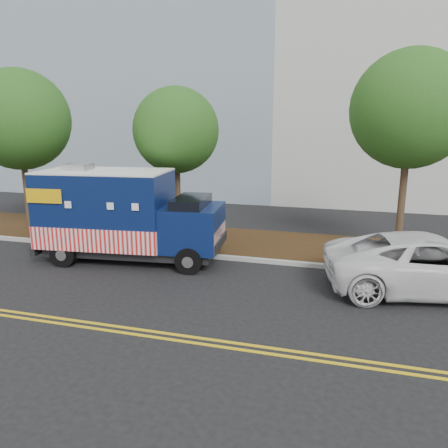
# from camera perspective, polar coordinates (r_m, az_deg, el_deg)

# --- Properties ---
(ground) EXTENTS (120.00, 120.00, 0.00)m
(ground) POSITION_cam_1_polar(r_m,az_deg,el_deg) (15.40, -9.19, -5.44)
(ground) COLOR black
(ground) RESTS_ON ground
(curb) EXTENTS (120.00, 0.18, 0.15)m
(curb) POSITION_cam_1_polar(r_m,az_deg,el_deg) (16.59, -7.16, -3.72)
(curb) COLOR #9E9E99
(curb) RESTS_ON ground
(mulch_strip) EXTENTS (120.00, 4.00, 0.15)m
(mulch_strip) POSITION_cam_1_polar(r_m,az_deg,el_deg) (18.46, -4.63, -1.90)
(mulch_strip) COLOR black
(mulch_strip) RESTS_ON ground
(centerline_near) EXTENTS (120.00, 0.10, 0.01)m
(centerline_near) POSITION_cam_1_polar(r_m,az_deg,el_deg) (11.82, -18.51, -11.92)
(centerline_near) COLOR gold
(centerline_near) RESTS_ON ground
(centerline_far) EXTENTS (120.00, 0.10, 0.01)m
(centerline_far) POSITION_cam_1_polar(r_m,az_deg,el_deg) (11.63, -19.21, -12.39)
(centerline_far) COLOR gold
(centerline_far) RESTS_ON ground
(tree_a) EXTENTS (4.28, 4.28, 7.10)m
(tree_a) POSITION_cam_1_polar(r_m,az_deg,el_deg) (21.11, -25.17, 12.20)
(tree_a) COLOR #38281C
(tree_a) RESTS_ON ground
(tree_b) EXTENTS (3.46, 3.46, 6.27)m
(tree_b) POSITION_cam_1_polar(r_m,az_deg,el_deg) (18.09, -6.28, 12.03)
(tree_b) COLOR #38281C
(tree_b) RESTS_ON ground
(tree_c) EXTENTS (4.08, 4.08, 7.33)m
(tree_c) POSITION_cam_1_polar(r_m,az_deg,el_deg) (16.74, 23.17, 13.57)
(tree_c) COLOR #38281C
(tree_c) RESTS_ON ground
(sign_post) EXTENTS (0.06, 0.06, 2.40)m
(sign_post) POSITION_cam_1_polar(r_m,az_deg,el_deg) (18.02, -14.50, 1.03)
(sign_post) COLOR #473828
(sign_post) RESTS_ON ground
(food_truck) EXTENTS (6.76, 3.12, 3.44)m
(food_truck) POSITION_cam_1_polar(r_m,az_deg,el_deg) (15.92, -13.20, 0.83)
(food_truck) COLOR black
(food_truck) RESTS_ON ground
(white_car) EXTENTS (6.55, 3.91, 1.71)m
(white_car) POSITION_cam_1_polar(r_m,az_deg,el_deg) (14.08, 25.61, -4.77)
(white_car) COLOR silver
(white_car) RESTS_ON ground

